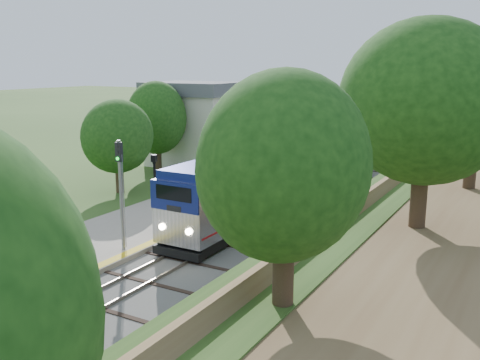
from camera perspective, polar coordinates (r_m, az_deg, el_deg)
The scene contains 11 objects.
ground at distance 21.99m, azimuth -19.50°, elevation -14.78°, with size 320.00×320.00×0.00m, color #2D4C19.
trackbed at distance 74.26m, azimuth 19.28°, elevation 4.18°, with size 9.50×170.00×0.28m.
platform at distance 36.32m, azimuth -5.79°, elevation -2.98°, with size 6.40×68.00×0.38m, color gray.
yellow_stripe at distance 34.74m, azimuth -1.96°, elevation -3.31°, with size 0.55×68.00×0.01m, color gold.
station_building at distance 51.86m, azimuth -4.83°, elevation 6.05°, with size 8.60×6.60×8.00m.
signal_gantry at distance 68.80m, azimuth 19.15°, elevation 7.58°, with size 8.40×0.38×6.20m.
trees_behind_platform at distance 42.68m, azimuth -8.82°, elevation 5.18°, with size 7.82×53.32×7.21m.
train at distance 69.65m, azimuth 17.02°, elevation 5.61°, with size 2.90×96.53×4.26m.
lamppost_far at distance 30.56m, azimuth -9.01°, elevation -1.84°, with size 0.44×0.44×4.41m.
signal_platform at distance 27.45m, azimuth -12.63°, elevation -0.36°, with size 0.33×0.26×5.67m.
signal_farside at distance 38.70m, azimuth 15.88°, elevation 3.11°, with size 0.34×0.27×6.12m.
Camera 1 is at (15.29, -12.42, 9.78)m, focal length 40.00 mm.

